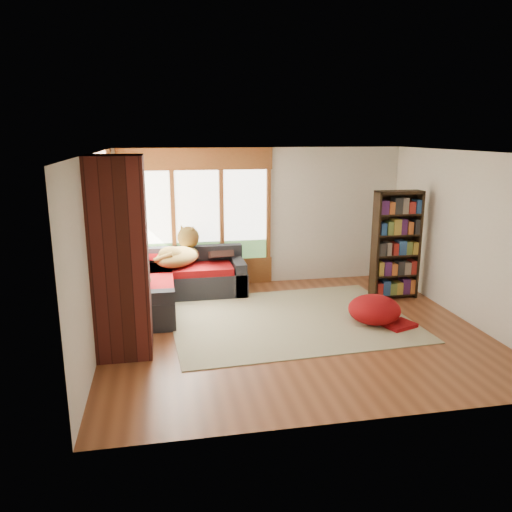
{
  "coord_description": "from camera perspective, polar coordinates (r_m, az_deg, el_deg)",
  "views": [
    {
      "loc": [
        -1.84,
        -6.76,
        2.86
      ],
      "look_at": [
        -0.41,
        0.82,
        0.95
      ],
      "focal_mm": 35.0,
      "sensor_mm": 36.0,
      "label": 1
    }
  ],
  "objects": [
    {
      "name": "roller_blind",
      "position": [
        8.9,
        -16.2,
        6.19
      ],
      "size": [
        0.03,
        0.72,
        0.9
      ],
      "primitive_type": "cube",
      "color": "#7F9558",
      "rests_on": "wall_left"
    },
    {
      "name": "dog_brindle",
      "position": [
        7.97,
        -14.01,
        -1.91
      ],
      "size": [
        0.75,
        0.85,
        0.42
      ],
      "rotation": [
        0.0,
        0.0,
        2.06
      ],
      "color": "#3B2C1A",
      "rests_on": "sectional_sofa"
    },
    {
      "name": "area_rug",
      "position": [
        7.94,
        3.87,
        -7.2
      ],
      "size": [
        3.81,
        2.99,
        0.01
      ],
      "primitive_type": "cube",
      "rotation": [
        0.0,
        0.0,
        0.05
      ],
      "color": "beige",
      "rests_on": "ground"
    },
    {
      "name": "windows_back",
      "position": [
        9.38,
        -6.68,
        4.54
      ],
      "size": [
        2.82,
        0.1,
        1.9
      ],
      "color": "brown",
      "rests_on": "wall_back"
    },
    {
      "name": "wall_left",
      "position": [
        7.0,
        -17.9,
        0.34
      ],
      "size": [
        0.04,
        5.0,
        2.6
      ],
      "primitive_type": "cube",
      "color": "silver",
      "rests_on": "ground"
    },
    {
      "name": "wall_back",
      "position": [
        9.57,
        0.52,
        4.52
      ],
      "size": [
        5.5,
        0.04,
        2.6
      ],
      "primitive_type": "cube",
      "color": "silver",
      "rests_on": "ground"
    },
    {
      "name": "ceiling",
      "position": [
        7.01,
        4.61,
        11.73
      ],
      "size": [
        5.5,
        5.5,
        0.0
      ],
      "primitive_type": "plane",
      "color": "white"
    },
    {
      "name": "floor",
      "position": [
        7.57,
        4.22,
        -8.34
      ],
      "size": [
        5.5,
        5.5,
        0.0
      ],
      "primitive_type": "plane",
      "color": "brown",
      "rests_on": "ground"
    },
    {
      "name": "brick_chimney",
      "position": [
        6.62,
        -15.25,
        -0.22
      ],
      "size": [
        0.7,
        0.7,
        2.6
      ],
      "primitive_type": "cube",
      "color": "#471914",
      "rests_on": "ground"
    },
    {
      "name": "wall_front",
      "position": [
        4.9,
        12.02,
        -4.99
      ],
      "size": [
        5.5,
        0.04,
        2.6
      ],
      "primitive_type": "cube",
      "color": "silver",
      "rests_on": "ground"
    },
    {
      "name": "bookshelf",
      "position": [
        9.03,
        15.71,
        1.19
      ],
      "size": [
        0.82,
        0.27,
        1.9
      ],
      "color": "black",
      "rests_on": "ground"
    },
    {
      "name": "windows_left",
      "position": [
        8.15,
        -16.73,
        2.63
      ],
      "size": [
        0.1,
        2.62,
        1.9
      ],
      "color": "brown",
      "rests_on": "wall_left"
    },
    {
      "name": "throw_pillows",
      "position": [
        8.86,
        -10.89,
        -0.08
      ],
      "size": [
        1.98,
        1.68,
        0.45
      ],
      "color": "#34231E",
      "rests_on": "sectional_sofa"
    },
    {
      "name": "wall_right",
      "position": [
        8.32,
        23.04,
        1.97
      ],
      "size": [
        0.04,
        5.0,
        2.6
      ],
      "primitive_type": "cube",
      "color": "silver",
      "rests_on": "ground"
    },
    {
      "name": "pouf",
      "position": [
        7.93,
        13.37,
        -5.88
      ],
      "size": [
        1.0,
        1.0,
        0.43
      ],
      "primitive_type": "ellipsoid",
      "rotation": [
        0.0,
        0.0,
        0.29
      ],
      "color": "#99090B",
      "rests_on": "area_rug"
    },
    {
      "name": "sectional_sofa",
      "position": [
        8.84,
        -11.0,
        -3.18
      ],
      "size": [
        2.2,
        2.2,
        0.8
      ],
      "rotation": [
        0.0,
        0.0,
        -0.01
      ],
      "color": "black",
      "rests_on": "ground"
    },
    {
      "name": "dog_tan",
      "position": [
        9.01,
        -8.66,
        0.69
      ],
      "size": [
        1.1,
        1.18,
        0.57
      ],
      "rotation": [
        0.0,
        0.0,
        0.94
      ],
      "color": "brown",
      "rests_on": "sectional_sofa"
    }
  ]
}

